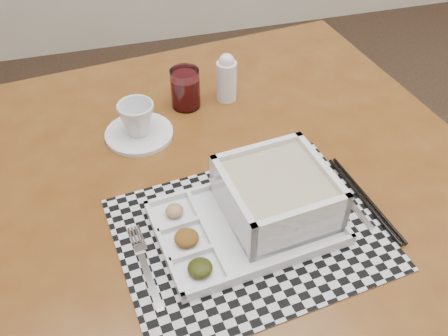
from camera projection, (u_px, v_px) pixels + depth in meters
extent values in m
cube|color=#52290E|center=(223.00, 194.00, 1.00)|extent=(1.22, 1.22, 0.04)
cylinder|color=#52290E|center=(7.00, 225.00, 1.48)|extent=(0.05, 0.05, 0.78)
cylinder|color=#52290E|center=(301.00, 144.00, 1.75)|extent=(0.05, 0.05, 0.78)
cube|color=#52290E|center=(159.00, 97.00, 1.37)|extent=(0.94, 0.14, 0.09)
cube|color=#52290E|center=(408.00, 159.00, 1.18)|extent=(0.14, 0.94, 0.09)
cube|color=#B4B3BB|center=(250.00, 234.00, 0.90)|extent=(0.50, 0.41, 0.00)
cube|color=silver|center=(246.00, 224.00, 0.90)|extent=(0.34, 0.26, 0.01)
cube|color=silver|center=(224.00, 182.00, 0.97)|extent=(0.32, 0.04, 0.01)
cube|color=silver|center=(272.00, 265.00, 0.82)|extent=(0.32, 0.04, 0.01)
cube|color=silver|center=(163.00, 246.00, 0.85)|extent=(0.03, 0.22, 0.01)
cube|color=silver|center=(322.00, 197.00, 0.94)|extent=(0.03, 0.22, 0.01)
cube|color=silver|center=(207.00, 233.00, 0.87)|extent=(0.03, 0.20, 0.01)
cube|color=silver|center=(191.00, 254.00, 0.84)|extent=(0.08, 0.02, 0.01)
cube|color=silver|center=(178.00, 226.00, 0.89)|extent=(0.08, 0.02, 0.01)
ellipsoid|color=black|center=(200.00, 268.00, 0.82)|extent=(0.04, 0.04, 0.02)
ellipsoid|color=#512B0D|center=(187.00, 238.00, 0.86)|extent=(0.04, 0.04, 0.02)
ellipsoid|color=brown|center=(174.00, 211.00, 0.91)|extent=(0.03, 0.03, 0.02)
cube|color=silver|center=(275.00, 208.00, 0.92)|extent=(0.21, 0.21, 0.01)
cube|color=silver|center=(256.00, 163.00, 0.95)|extent=(0.19, 0.03, 0.09)
cube|color=silver|center=(300.00, 228.00, 0.83)|extent=(0.19, 0.03, 0.09)
cube|color=silver|center=(232.00, 207.00, 0.87)|extent=(0.03, 0.19, 0.09)
cube|color=silver|center=(319.00, 180.00, 0.92)|extent=(0.03, 0.19, 0.09)
cube|color=tan|center=(277.00, 195.00, 0.90)|extent=(0.18, 0.18, 0.08)
cube|color=silver|center=(152.00, 281.00, 0.82)|extent=(0.03, 0.12, 0.00)
cube|color=silver|center=(140.00, 247.00, 0.87)|extent=(0.02, 0.02, 0.00)
cube|color=silver|center=(131.00, 236.00, 0.89)|extent=(0.01, 0.04, 0.00)
cube|color=silver|center=(134.00, 235.00, 0.89)|extent=(0.01, 0.04, 0.00)
cube|color=silver|center=(138.00, 234.00, 0.89)|extent=(0.01, 0.04, 0.00)
cube|color=silver|center=(141.00, 233.00, 0.89)|extent=(0.01, 0.04, 0.00)
cube|color=silver|center=(354.00, 207.00, 0.94)|extent=(0.02, 0.12, 0.00)
ellipsoid|color=silver|center=(329.00, 176.00, 1.00)|extent=(0.04, 0.06, 0.01)
cylinder|color=black|center=(363.00, 199.00, 0.95)|extent=(0.03, 0.24, 0.01)
cylinder|color=black|center=(367.00, 198.00, 0.95)|extent=(0.03, 0.24, 0.01)
cylinder|color=silver|center=(139.00, 134.00, 1.10)|extent=(0.15, 0.15, 0.01)
imported|color=silver|center=(137.00, 118.00, 1.07)|extent=(0.09, 0.09, 0.07)
cylinder|color=white|center=(185.00, 89.00, 1.15)|extent=(0.07, 0.07, 0.10)
cylinder|color=#44050B|center=(186.00, 92.00, 1.16)|extent=(0.06, 0.06, 0.07)
cylinder|color=silver|center=(227.00, 81.00, 1.18)|extent=(0.05, 0.05, 0.10)
sphere|color=silver|center=(227.00, 61.00, 1.14)|extent=(0.04, 0.04, 0.04)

